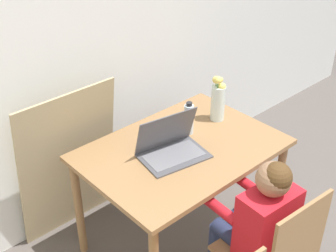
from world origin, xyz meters
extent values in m
cube|color=white|center=(0.00, 2.23, 1.25)|extent=(6.40, 0.05, 2.50)
cube|color=olive|center=(0.26, 1.52, 0.71)|extent=(1.13, 0.79, 0.03)
cylinder|color=olive|center=(0.77, 1.18, 0.35)|extent=(0.05, 0.05, 0.70)
cylinder|color=olive|center=(-0.26, 1.87, 0.35)|extent=(0.05, 0.05, 0.70)
cylinder|color=olive|center=(0.77, 1.87, 0.35)|extent=(0.05, 0.05, 0.70)
cube|color=olive|center=(0.22, 0.87, 0.43)|extent=(0.43, 0.43, 0.02)
cube|color=olive|center=(0.20, 0.68, 0.65)|extent=(0.38, 0.05, 0.44)
cylinder|color=olive|center=(0.40, 1.03, 0.21)|extent=(0.04, 0.04, 0.42)
cube|color=red|center=(0.22, 0.87, 0.63)|extent=(0.31, 0.20, 0.38)
sphere|color=#936B4C|center=(0.22, 0.87, 0.90)|extent=(0.17, 0.17, 0.17)
sphere|color=#4C3319|center=(0.22, 0.86, 0.92)|extent=(0.15, 0.15, 0.15)
cylinder|color=navy|center=(0.29, 1.01, 0.45)|extent=(0.11, 0.29, 0.09)
cylinder|color=navy|center=(0.16, 1.01, 0.45)|extent=(0.11, 0.29, 0.09)
cylinder|color=navy|center=(0.30, 1.15, 0.22)|extent=(0.07, 0.07, 0.44)
cylinder|color=red|center=(0.36, 1.07, 0.65)|extent=(0.07, 0.24, 0.06)
cylinder|color=red|center=(0.11, 1.09, 0.65)|extent=(0.07, 0.24, 0.06)
cube|color=#4C4C51|center=(0.17, 1.49, 0.73)|extent=(0.40, 0.31, 0.01)
cube|color=slate|center=(0.17, 1.49, 0.74)|extent=(0.35, 0.23, 0.00)
cube|color=#4C4C51|center=(0.18, 1.57, 0.85)|extent=(0.37, 0.14, 0.24)
cube|color=#19284C|center=(0.18, 1.57, 0.85)|extent=(0.34, 0.13, 0.21)
cylinder|color=silver|center=(0.65, 1.61, 0.84)|extent=(0.09, 0.09, 0.23)
cylinder|color=#3D7A38|center=(0.67, 1.61, 0.88)|extent=(0.01, 0.01, 0.22)
sphere|color=#EFDB66|center=(0.67, 1.61, 0.99)|extent=(0.03, 0.03, 0.03)
cylinder|color=#3D7A38|center=(0.64, 1.63, 0.88)|extent=(0.01, 0.01, 0.22)
sphere|color=#EFDB66|center=(0.64, 1.63, 1.00)|extent=(0.05, 0.05, 0.05)
cylinder|color=#3D7A38|center=(0.63, 1.60, 0.89)|extent=(0.01, 0.01, 0.24)
sphere|color=#EFDB66|center=(0.63, 1.60, 1.01)|extent=(0.05, 0.05, 0.05)
cylinder|color=#3D7A38|center=(0.65, 1.59, 0.87)|extent=(0.01, 0.01, 0.19)
sphere|color=#EFDB66|center=(0.65, 1.59, 0.96)|extent=(0.05, 0.05, 0.05)
cylinder|color=silver|center=(0.40, 1.61, 0.82)|extent=(0.06, 0.06, 0.19)
cylinder|color=#262628|center=(0.40, 1.61, 0.93)|extent=(0.04, 0.04, 0.02)
cube|color=tan|center=(-0.17, 2.09, 0.51)|extent=(0.66, 0.16, 1.03)
camera|label=1|loc=(-1.29, -0.06, 2.24)|focal=50.00mm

